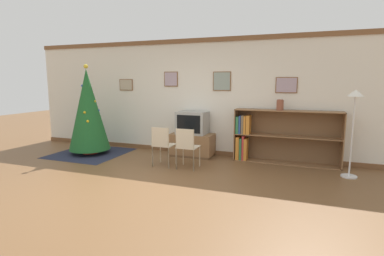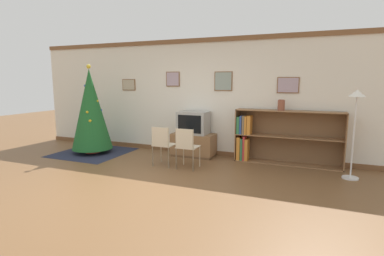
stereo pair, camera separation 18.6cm
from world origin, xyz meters
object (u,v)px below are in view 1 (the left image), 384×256
(vase, at_px, (280,105))
(folding_chair_left, at_px, (162,144))
(folding_chair_right, at_px, (187,146))
(tv_console, at_px, (192,145))
(television, at_px, (192,123))
(christmas_tree, at_px, (88,110))
(bookshelf, at_px, (271,137))
(standing_lamp, at_px, (354,110))

(vase, bearing_deg, folding_chair_left, -153.44)
(folding_chair_left, xyz_separation_m, folding_chair_right, (0.53, 0.00, 0.00))
(folding_chair_left, bearing_deg, vase, 26.56)
(tv_console, distance_m, television, 0.52)
(christmas_tree, bearing_deg, vase, 9.12)
(television, bearing_deg, bookshelf, 3.49)
(television, bearing_deg, tv_console, 90.00)
(folding_chair_left, distance_m, standing_lamp, 3.60)
(folding_chair_right, distance_m, vase, 2.12)
(tv_console, height_order, standing_lamp, standing_lamp)
(television, xyz_separation_m, vase, (1.92, 0.06, 0.46))
(folding_chair_right, bearing_deg, standing_lamp, 10.96)
(bookshelf, bearing_deg, vase, -16.78)
(vase, distance_m, standing_lamp, 1.40)
(tv_console, bearing_deg, folding_chair_right, -75.73)
(television, xyz_separation_m, standing_lamp, (3.22, -0.46, 0.43))
(folding_chair_left, height_order, standing_lamp, standing_lamp)
(folding_chair_right, height_order, bookshelf, bookshelf)
(television, distance_m, vase, 1.97)
(tv_console, bearing_deg, standing_lamp, -8.25)
(folding_chair_right, distance_m, standing_lamp, 3.10)
(television, relative_size, folding_chair_left, 0.82)
(christmas_tree, distance_m, vase, 4.37)
(folding_chair_left, relative_size, standing_lamp, 0.52)
(tv_console, distance_m, standing_lamp, 3.39)
(vase, bearing_deg, standing_lamp, -21.79)
(folding_chair_left, bearing_deg, television, 75.69)
(folding_chair_left, distance_m, vase, 2.56)
(folding_chair_left, height_order, bookshelf, bookshelf)
(tv_console, distance_m, folding_chair_right, 1.09)
(bookshelf, bearing_deg, television, -176.51)
(folding_chair_right, relative_size, bookshelf, 0.38)
(television, distance_m, folding_chair_right, 1.11)
(standing_lamp, bearing_deg, tv_console, 171.75)
(folding_chair_left, distance_m, folding_chair_right, 0.53)
(folding_chair_right, relative_size, vase, 3.66)
(vase, bearing_deg, tv_console, -178.42)
(folding_chair_right, height_order, standing_lamp, standing_lamp)
(tv_console, height_order, folding_chair_left, folding_chair_left)
(folding_chair_left, height_order, vase, vase)
(tv_console, xyz_separation_m, vase, (1.92, 0.05, 0.98))
(christmas_tree, xyz_separation_m, folding_chair_right, (2.66, -0.40, -0.58))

